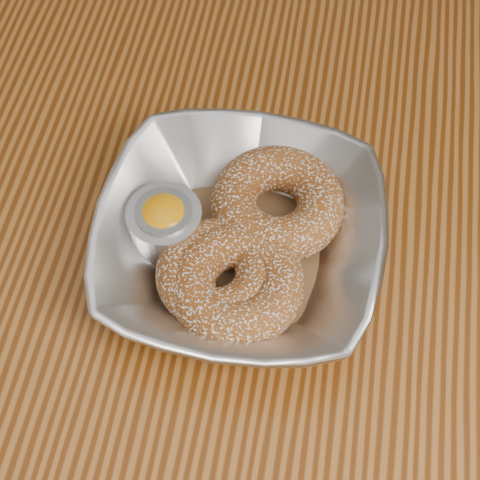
% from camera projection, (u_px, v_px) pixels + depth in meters
% --- Properties ---
extents(ground_plane, '(4.00, 4.00, 0.00)m').
position_uv_depth(ground_plane, '(235.00, 473.00, 1.26)').
color(ground_plane, '#565659').
rests_on(ground_plane, ground).
extents(table, '(1.20, 0.80, 0.75)m').
position_uv_depth(table, '(232.00, 311.00, 0.70)').
color(table, brown).
rests_on(table, ground_plane).
extents(serving_bowl, '(0.23, 0.23, 0.06)m').
position_uv_depth(serving_bowl, '(240.00, 241.00, 0.59)').
color(serving_bowl, silver).
rests_on(serving_bowl, table).
extents(parchment, '(0.19, 0.19, 0.00)m').
position_uv_depth(parchment, '(240.00, 253.00, 0.61)').
color(parchment, brown).
rests_on(parchment, table).
extents(donut_back, '(0.12, 0.12, 0.04)m').
position_uv_depth(donut_back, '(277.00, 203.00, 0.61)').
color(donut_back, brown).
rests_on(donut_back, parchment).
extents(donut_front, '(0.13, 0.13, 0.04)m').
position_uv_depth(donut_front, '(236.00, 283.00, 0.57)').
color(donut_front, brown).
rests_on(donut_front, parchment).
extents(donut_extra, '(0.10, 0.10, 0.03)m').
position_uv_depth(donut_extra, '(217.00, 273.00, 0.58)').
color(donut_extra, brown).
rests_on(donut_extra, parchment).
extents(ramekin, '(0.06, 0.06, 0.05)m').
position_uv_depth(ramekin, '(165.00, 224.00, 0.60)').
color(ramekin, silver).
rests_on(ramekin, table).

